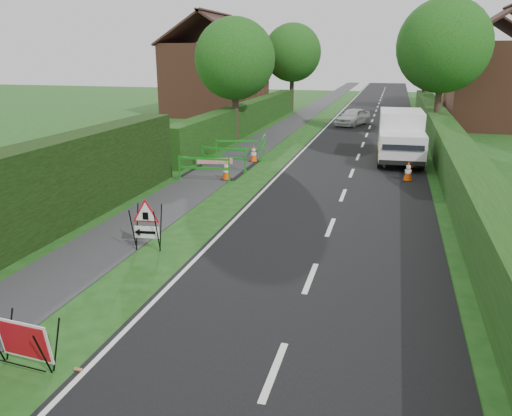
{
  "coord_description": "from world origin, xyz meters",
  "views": [
    {
      "loc": [
        3.99,
        -9.02,
        4.77
      ],
      "look_at": [
        0.82,
        2.58,
        1.03
      ],
      "focal_mm": 35.0,
      "sensor_mm": 36.0,
      "label": 1
    }
  ],
  "objects_px": {
    "works_van": "(401,136)",
    "hatchback_car": "(353,117)",
    "red_rect_sign": "(24,342)",
    "triangle_sign": "(145,221)"
  },
  "relations": [
    {
      "from": "red_rect_sign",
      "to": "hatchback_car",
      "type": "bearing_deg",
      "value": 89.23
    },
    {
      "from": "triangle_sign",
      "to": "hatchback_car",
      "type": "height_order",
      "value": "hatchback_car"
    },
    {
      "from": "red_rect_sign",
      "to": "works_van",
      "type": "xyz_separation_m",
      "value": [
        5.67,
        18.05,
        0.71
      ]
    },
    {
      "from": "red_rect_sign",
      "to": "triangle_sign",
      "type": "distance_m",
      "value": 4.96
    },
    {
      "from": "red_rect_sign",
      "to": "triangle_sign",
      "type": "xyz_separation_m",
      "value": [
        -0.45,
        4.93,
        0.32
      ]
    },
    {
      "from": "red_rect_sign",
      "to": "triangle_sign",
      "type": "relative_size",
      "value": 0.88
    },
    {
      "from": "works_van",
      "to": "hatchback_car",
      "type": "height_order",
      "value": "works_van"
    },
    {
      "from": "red_rect_sign",
      "to": "hatchback_car",
      "type": "xyz_separation_m",
      "value": [
        2.59,
        29.63,
        0.11
      ]
    },
    {
      "from": "hatchback_car",
      "to": "works_van",
      "type": "bearing_deg",
      "value": -54.93
    },
    {
      "from": "works_van",
      "to": "hatchback_car",
      "type": "bearing_deg",
      "value": 102.71
    }
  ]
}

